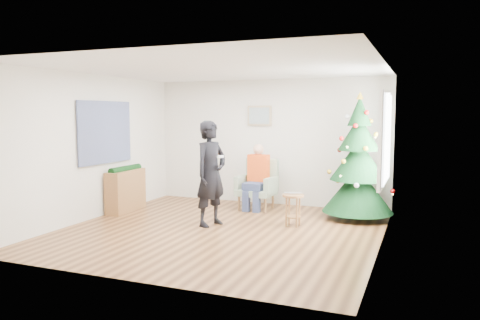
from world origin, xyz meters
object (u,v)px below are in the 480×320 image
at_px(armchair, 258,191).
at_px(console, 126,191).
at_px(christmas_tree, 358,162).
at_px(standing_man, 211,173).
at_px(stool, 293,210).

height_order(armchair, console, armchair).
xyz_separation_m(christmas_tree, standing_man, (-2.24, -1.45, -0.14)).
bearing_deg(console, standing_man, -15.07).
distance_m(christmas_tree, console, 4.44).
xyz_separation_m(armchair, standing_man, (-0.27, -1.60, 0.53)).
relative_size(stool, armchair, 0.55).
bearing_deg(armchair, stool, -42.78).
bearing_deg(standing_man, console, 97.17).
relative_size(armchair, console, 0.99).
relative_size(christmas_tree, standing_man, 1.28).
height_order(christmas_tree, armchair, christmas_tree).
relative_size(christmas_tree, console, 2.28).
distance_m(armchair, standing_man, 1.70).
relative_size(christmas_tree, stool, 4.21).
relative_size(standing_man, console, 1.78).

